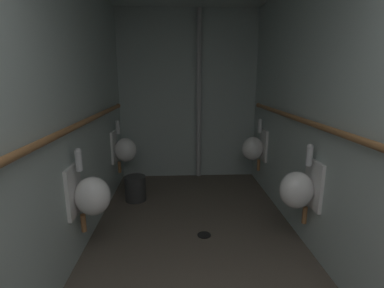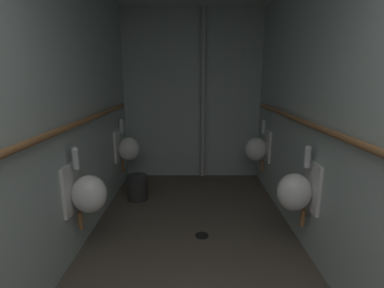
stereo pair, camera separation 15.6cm
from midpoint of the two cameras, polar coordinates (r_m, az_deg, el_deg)
The scene contains 13 objects.
floor at distance 2.82m, azimuth 1.59°, elevation -21.91°, with size 2.25×4.42×0.08m, color brown.
wall_left at distance 2.53m, azimuth -23.90°, elevation 5.47°, with size 0.06×4.42×2.58m, color #AFBDB8.
wall_right at distance 2.61m, azimuth 26.75°, elevation 5.38°, with size 0.06×4.42×2.58m, color #AFBDB8.
wall_back at distance 4.50m, azimuth 0.81°, elevation 9.53°, with size 2.25×0.06×2.58m, color #AFBDB8.
urinal_left_mid at distance 2.62m, azimuth -19.04°, elevation -9.31°, with size 0.32×0.30×0.76m.
urinal_left_far at distance 4.07m, azimuth -12.07°, elevation -0.86°, with size 0.32×0.30×0.76m.
urinal_right_mid at distance 2.72m, azimuth 21.61°, elevation -8.72°, with size 0.32×0.30×0.76m.
urinal_right_far at distance 4.10m, azimuth 13.86°, elevation -0.85°, with size 0.32×0.30×0.76m.
supply_pipe_left at distance 2.47m, azimuth -22.16°, elevation 3.16°, with size 0.06×3.67×0.06m.
supply_pipe_right at distance 2.58m, azimuth 24.76°, elevation 3.29°, with size 0.06×3.58×0.06m.
standpipe_back_wall at distance 4.39m, azimuth 2.99°, elevation 9.43°, with size 0.07×0.07×2.53m, color #B2B2B2.
floor_drain at distance 3.06m, azimuth 3.28°, elevation -17.84°, with size 0.14×0.14×0.01m, color black.
waste_bin at distance 3.86m, azimuth -10.03°, elevation -8.59°, with size 0.27×0.27×0.33m, color #2D2D2D.
Camera 2 is at (-0.01, -0.16, 1.59)m, focal length 26.50 mm.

